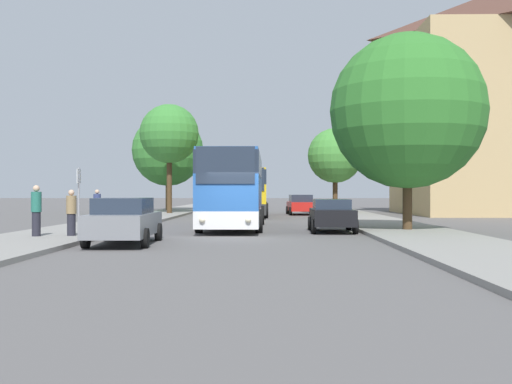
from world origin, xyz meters
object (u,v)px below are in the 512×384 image
Objects in this scene: parked_car_left_curb at (124,220)px; pedestrian_waiting_near at (97,207)px; pedestrian_walking_back at (36,210)px; pedestrian_waiting_far at (71,213)px; parked_car_right_near at (332,215)px; tree_right_near at (335,156)px; bus_stop_sign at (79,191)px; bus_middle at (248,192)px; tree_left_far at (168,150)px; bus_front at (234,189)px; tree_right_mid at (407,111)px; parked_car_right_far at (301,204)px; tree_left_near at (169,134)px.

pedestrian_waiting_near is (-3.68, 9.61, 0.21)m from parked_car_left_curb.
pedestrian_waiting_near is at bearing 102.85° from pedestrian_walking_back.
parked_car_right_near is at bearing 105.80° from pedestrian_waiting_far.
pedestrian_waiting_near is 0.26× the size of tree_right_near.
parked_car_right_near is at bearing 7.39° from bus_stop_sign.
bus_middle is 1.33× the size of tree_left_far.
bus_middle reaches higher than bus_stop_sign.
bus_middle is at bearing 79.48° from parked_car_left_curb.
pedestrian_waiting_far is (-5.67, -21.17, -0.77)m from bus_middle.
parked_car_right_near is at bearing -29.20° from bus_front.
bus_stop_sign is 3.47m from pedestrian_walking_back.
parked_car_left_curb is at bearing -57.93° from bus_stop_sign.
tree_left_far is 14.94m from tree_right_near.
pedestrian_walking_back is 0.22× the size of tree_left_far.
pedestrian_waiting_near is (-6.97, -13.39, -0.74)m from bus_middle.
bus_middle is 18.99m from tree_right_mid.
bus_middle is 1.34× the size of tree_right_mid.
tree_right_mid is at bearing 98.46° from pedestrian_waiting_far.
tree_right_near is at bearing 67.94° from parked_car_left_curb.
parked_car_right_far is at bearing 72.20° from parked_car_left_curb.
tree_left_near is 0.98× the size of tree_left_far.
tree_right_near is at bearing 23.50° from pedestrian_waiting_near.
parked_car_right_near is 0.86× the size of parked_car_right_far.
tree_right_mid reaches higher than parked_car_right_near.
bus_front is 2.33× the size of parked_car_right_far.
tree_right_near is at bearing 70.33° from bus_front.
bus_front is at bearing -70.66° from tree_left_near.
bus_middle reaches higher than pedestrian_waiting_near.
bus_front is 1.61× the size of tree_right_near.
parked_car_left_curb is 26.10m from tree_left_near.
pedestrian_waiting_far is 29.33m from tree_right_near.
pedestrian_waiting_near is at bearing 173.18° from bus_front.
tree_left_near is (-2.74, 25.41, 5.31)m from parked_car_left_curb.
pedestrian_walking_back reaches higher than pedestrian_waiting_far.
bus_front is 14.23m from bus_middle.
parked_car_right_far is 19.86m from pedestrian_waiting_near.
pedestrian_waiting_near is at bearing -126.57° from tree_right_near.
bus_stop_sign is at bearing -87.93° from tree_left_far.
tree_right_near is (2.84, 1.94, 3.84)m from parked_car_right_far.
tree_left_near is at bearing 93.79° from parked_car_left_curb.
pedestrian_walking_back is (-0.45, -3.37, -0.68)m from bus_stop_sign.
tree_right_mid is (7.55, -2.96, 3.27)m from bus_front.
bus_middle is at bearing -52.95° from tree_left_far.
parked_car_right_far is at bearing 78.28° from pedestrian_walking_back.
parked_car_right_near is 0.48× the size of tree_left_near.
bus_middle is at bearing 156.43° from pedestrian_waiting_far.
parked_car_right_near is at bearing 87.92° from parked_car_right_far.
pedestrian_walking_back is at bearing -108.43° from bus_middle.
pedestrian_waiting_far is at bearing -128.07° from bus_front.
pedestrian_waiting_near is 8.05m from pedestrian_walking_back.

